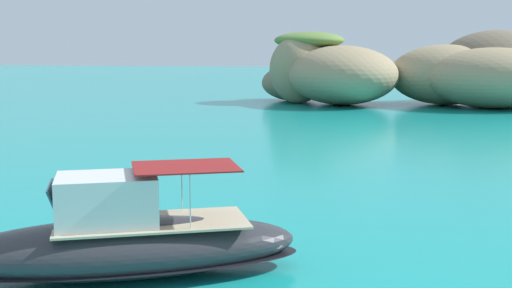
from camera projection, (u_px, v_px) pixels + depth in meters
islet_small at (327, 73)px, 74.24m from camera, size 18.55×17.87×7.88m
motorboat_charcoal at (124, 242)px, 18.52m from camera, size 10.02×6.43×3.02m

